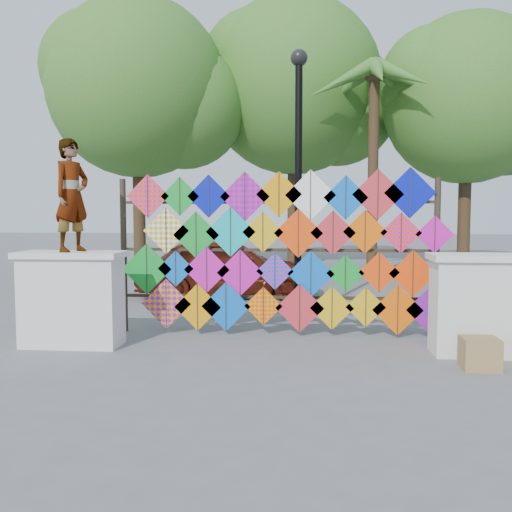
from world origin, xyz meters
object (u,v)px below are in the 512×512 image
object	(u,v)px
vendor_woman	(72,195)
sedan	(227,267)
kite_rack	(281,252)
lamppost	(298,158)

from	to	relation	value
vendor_woman	sedan	bearing A→B (deg)	7.62
kite_rack	sedan	xyz separation A→B (m)	(-1.33, 3.68, -0.58)
kite_rack	lamppost	bearing A→B (deg)	80.16
vendor_woman	lamppost	bearing A→B (deg)	-28.72
kite_rack	lamppost	size ratio (longest dim) A/B	1.10
kite_rack	sedan	distance (m)	3.96
vendor_woman	sedan	xyz separation A→B (m)	(1.42, 4.61, -1.39)
vendor_woman	sedan	distance (m)	5.01
kite_rack	vendor_woman	xyz separation A→B (m)	(-2.74, -0.92, 0.81)
sedan	lamppost	world-z (taller)	lamppost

